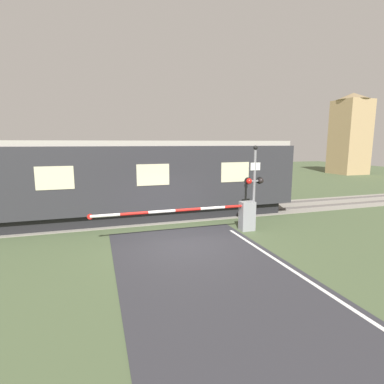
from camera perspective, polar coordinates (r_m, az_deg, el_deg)
ground_plane at (r=11.26m, az=-1.50°, el=-9.87°), size 80.00×80.00×0.00m
track_bed at (r=15.39m, az=-6.16°, el=-4.52°), size 36.00×3.20×0.13m
train at (r=14.95m, az=-8.46°, el=2.50°), size 14.57×3.09×3.80m
crossing_barrier at (r=12.70m, az=8.06°, el=-4.35°), size 6.72×0.44×1.25m
signal_post at (r=12.97m, az=11.81°, el=1.79°), size 0.86×0.26×3.59m
distant_building at (r=40.65m, az=27.89°, el=9.84°), size 3.77×3.77×9.42m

